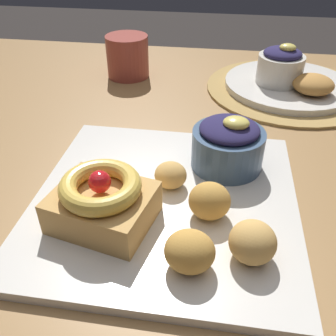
# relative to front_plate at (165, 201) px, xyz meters

# --- Properties ---
(dining_table) EXTENTS (1.49, 0.99, 0.73)m
(dining_table) POSITION_rel_front_plate_xyz_m (-0.01, 0.10, -0.09)
(dining_table) COLOR olive
(dining_table) RESTS_ON ground_plane
(woven_placemat) EXTENTS (0.31, 0.31, 0.00)m
(woven_placemat) POSITION_rel_front_plate_xyz_m (0.18, 0.37, -0.00)
(woven_placemat) COLOR #AD894C
(woven_placemat) RESTS_ON dining_table
(front_plate) EXTENTS (0.31, 0.31, 0.01)m
(front_plate) POSITION_rel_front_plate_xyz_m (0.00, 0.00, 0.00)
(front_plate) COLOR silver
(front_plate) RESTS_ON dining_table
(cake_slice) EXTENTS (0.12, 0.11, 0.07)m
(cake_slice) POSITION_rel_front_plate_xyz_m (-0.06, -0.05, 0.03)
(cake_slice) COLOR tan
(cake_slice) RESTS_ON front_plate
(berry_ramekin) EXTENTS (0.09, 0.09, 0.07)m
(berry_ramekin) POSITION_rel_front_plate_xyz_m (0.07, 0.08, 0.04)
(berry_ramekin) COLOR #3D5675
(berry_ramekin) RESTS_ON front_plate
(fritter_front) EXTENTS (0.05, 0.04, 0.04)m
(fritter_front) POSITION_rel_front_plate_xyz_m (0.05, -0.02, 0.03)
(fritter_front) COLOR gold
(fritter_front) RESTS_ON front_plate
(fritter_middle) EXTENTS (0.04, 0.04, 0.03)m
(fritter_middle) POSITION_rel_front_plate_xyz_m (0.00, 0.02, 0.02)
(fritter_middle) COLOR tan
(fritter_middle) RESTS_ON front_plate
(fritter_back) EXTENTS (0.05, 0.05, 0.04)m
(fritter_back) POSITION_rel_front_plate_xyz_m (0.10, -0.08, 0.03)
(fritter_back) COLOR tan
(fritter_back) RESTS_ON front_plate
(fritter_extra) EXTENTS (0.05, 0.04, 0.04)m
(fritter_extra) POSITION_rel_front_plate_xyz_m (0.04, -0.10, 0.03)
(fritter_extra) COLOR gold
(fritter_extra) RESTS_ON front_plate
(back_plate) EXTENTS (0.24, 0.24, 0.01)m
(back_plate) POSITION_rel_front_plate_xyz_m (0.18, 0.37, 0.01)
(back_plate) COLOR silver
(back_plate) RESTS_ON woven_placemat
(back_ramekin) EXTENTS (0.08, 0.08, 0.07)m
(back_ramekin) POSITION_rel_front_plate_xyz_m (0.16, 0.36, 0.04)
(back_ramekin) COLOR silver
(back_ramekin) RESTS_ON back_plate
(back_pastry) EXTENTS (0.07, 0.07, 0.03)m
(back_pastry) POSITION_rel_front_plate_xyz_m (0.21, 0.32, 0.03)
(back_pastry) COLOR #B77F3D
(back_pastry) RESTS_ON back_plate
(coffee_mug) EXTENTS (0.08, 0.08, 0.08)m
(coffee_mug) POSITION_rel_front_plate_xyz_m (-0.14, 0.39, 0.04)
(coffee_mug) COLOR #993D33
(coffee_mug) RESTS_ON dining_table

